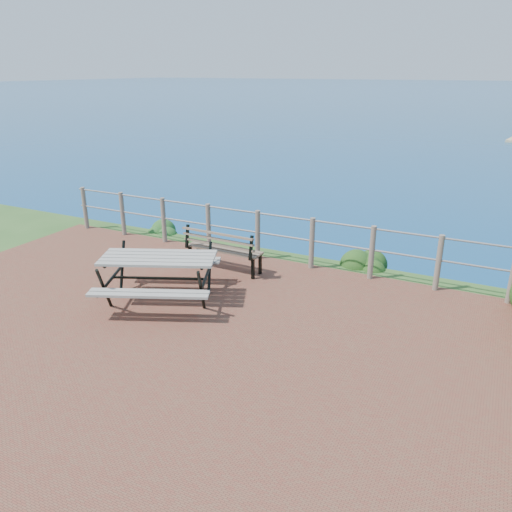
% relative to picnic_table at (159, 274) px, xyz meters
% --- Properties ---
extents(ground, '(10.00, 7.00, 0.12)m').
position_rel_picnic_table_xyz_m(ground, '(0.57, -0.88, -0.49)').
color(ground, brown).
rests_on(ground, ground).
extents(ocean, '(1200.00, 1200.00, 0.00)m').
position_rel_picnic_table_xyz_m(ocean, '(0.57, 199.12, -0.49)').
color(ocean, '#166085').
rests_on(ocean, ground).
extents(safety_railing, '(9.40, 0.10, 1.00)m').
position_rel_picnic_table_xyz_m(safety_railing, '(0.57, 2.47, 0.08)').
color(safety_railing, '#6B5B4C').
rests_on(safety_railing, ground).
extents(picnic_table, '(1.97, 1.47, 0.77)m').
position_rel_picnic_table_xyz_m(picnic_table, '(0.00, 0.00, 0.00)').
color(picnic_table, gray).
rests_on(picnic_table, ground).
extents(park_bench, '(1.52, 0.43, 0.85)m').
position_rel_picnic_table_xyz_m(park_bench, '(0.27, 1.65, 0.07)').
color(park_bench, brown).
rests_on(park_bench, ground).
extents(shrub_lip_west, '(0.66, 0.66, 0.36)m').
position_rel_picnic_table_xyz_m(shrub_lip_west, '(-2.24, 3.17, -0.49)').
color(shrub_lip_west, '#22511E').
rests_on(shrub_lip_west, ground).
extents(shrub_lip_east, '(0.69, 0.69, 0.39)m').
position_rel_picnic_table_xyz_m(shrub_lip_east, '(2.60, 3.16, -0.49)').
color(shrub_lip_east, '#194916').
rests_on(shrub_lip_east, ground).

